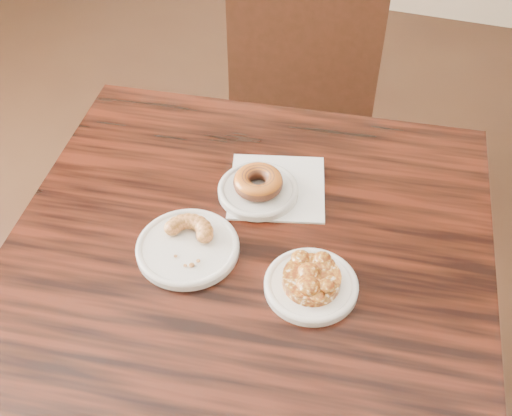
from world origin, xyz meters
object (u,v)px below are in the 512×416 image
(cafe_table, at_px, (248,365))
(chair_far, at_px, (304,94))
(glazed_donut, at_px, (258,182))
(apple_fritter, at_px, (312,278))
(cruller_fragment, at_px, (187,241))

(cafe_table, relative_size, chair_far, 0.93)
(glazed_donut, relative_size, apple_fritter, 0.70)
(apple_fritter, bearing_deg, cafe_table, 159.51)
(cafe_table, height_order, apple_fritter, apple_fritter)
(cafe_table, bearing_deg, cruller_fragment, -168.08)
(chair_far, bearing_deg, cafe_table, 87.56)
(glazed_donut, height_order, cruller_fragment, glazed_donut)
(cafe_table, relative_size, glazed_donut, 9.09)
(chair_far, bearing_deg, cruller_fragment, 81.35)
(cafe_table, height_order, glazed_donut, glazed_donut)
(chair_far, xyz_separation_m, glazed_donut, (0.08, -0.75, 0.33))
(apple_fritter, bearing_deg, glazed_donut, 128.57)
(chair_far, distance_m, apple_fritter, 1.01)
(chair_far, distance_m, cruller_fragment, 0.97)
(cafe_table, height_order, cruller_fragment, cruller_fragment)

